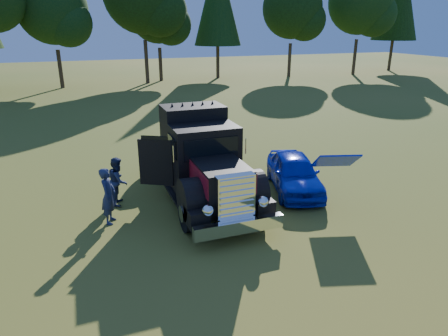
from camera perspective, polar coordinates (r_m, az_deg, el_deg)
ground at (r=12.47m, az=-4.95°, el=-6.76°), size 120.00×120.00×0.00m
diamond_t_truck at (r=13.20m, az=-3.30°, el=0.86°), size 3.26×7.16×3.00m
hotrod_coupe at (r=14.25m, az=10.04°, el=-0.64°), size 2.55×4.30×1.89m
spectator_near at (r=12.14m, az=-16.19°, el=-3.84°), size 0.59×0.72×1.70m
spectator_far at (r=13.37m, az=-14.87°, el=-1.78°), size 0.78×0.90×1.58m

